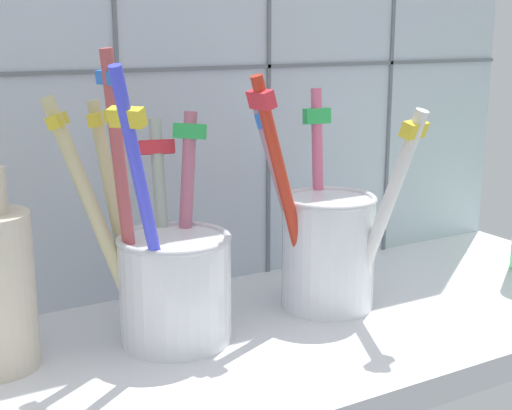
# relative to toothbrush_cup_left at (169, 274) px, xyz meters

# --- Properties ---
(counter_slab) EXTENTS (0.64, 0.22, 0.02)m
(counter_slab) POSITION_rel_toothbrush_cup_left_xyz_m (0.07, -0.02, -0.06)
(counter_slab) COLOR silver
(counter_slab) RESTS_ON ground
(tile_wall_back) EXTENTS (0.64, 0.02, 0.45)m
(tile_wall_back) POSITION_rel_toothbrush_cup_left_xyz_m (0.07, 0.10, 0.16)
(tile_wall_back) COLOR silver
(tile_wall_back) RESTS_ON ground
(toothbrush_cup_left) EXTENTS (0.11, 0.10, 0.19)m
(toothbrush_cup_left) POSITION_rel_toothbrush_cup_left_xyz_m (0.00, 0.00, 0.00)
(toothbrush_cup_left) COLOR white
(toothbrush_cup_left) RESTS_ON counter_slab
(toothbrush_cup_right) EXTENTS (0.11, 0.11, 0.18)m
(toothbrush_cup_right) POSITION_rel_toothbrush_cup_left_xyz_m (0.13, -0.00, 0.00)
(toothbrush_cup_right) COLOR white
(toothbrush_cup_right) RESTS_ON counter_slab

